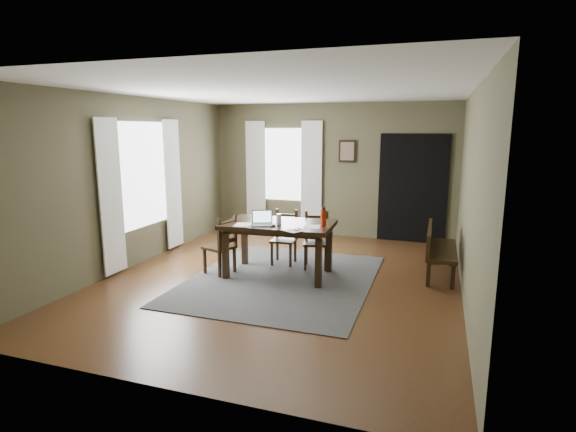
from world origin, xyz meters
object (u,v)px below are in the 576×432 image
(bench, at_px, (437,247))
(dining_table, at_px, (278,229))
(water_bottle, at_px, (323,217))
(chair_end, at_px, (222,246))
(chair_back_left, at_px, (285,238))
(chair_back_right, at_px, (316,241))
(laptop, at_px, (262,221))

(bench, bearing_deg, dining_table, 108.76)
(water_bottle, bearing_deg, chair_end, -172.81)
(chair_back_left, bearing_deg, water_bottle, -41.63)
(dining_table, xyz_separation_m, water_bottle, (0.69, -0.02, 0.23))
(chair_end, relative_size, chair_back_left, 1.03)
(water_bottle, bearing_deg, chair_back_right, 113.59)
(chair_back_left, height_order, bench, chair_back_left)
(chair_back_left, distance_m, bench, 2.38)
(dining_table, distance_m, laptop, 0.31)
(chair_back_left, distance_m, water_bottle, 1.15)
(dining_table, xyz_separation_m, chair_end, (-0.84, -0.21, -0.27))
(bench, xyz_separation_m, laptop, (-2.43, -0.98, 0.42))
(chair_end, bearing_deg, bench, 125.81)
(bench, bearing_deg, water_bottle, 116.64)
(chair_back_right, height_order, bench, chair_back_right)
(laptop, bearing_deg, chair_end, 157.56)
(chair_back_right, xyz_separation_m, laptop, (-0.60, -0.78, 0.43))
(bench, bearing_deg, chair_back_left, 93.51)
(chair_end, xyz_separation_m, chair_back_left, (0.72, 0.83, -0.01))
(chair_back_left, xyz_separation_m, bench, (2.38, 0.15, 0.02))
(chair_back_right, xyz_separation_m, bench, (1.83, 0.19, 0.01))
(chair_back_left, relative_size, laptop, 2.36)
(chair_back_right, relative_size, laptop, 2.39)
(chair_back_left, bearing_deg, dining_table, -82.36)
(dining_table, relative_size, laptop, 4.44)
(chair_back_right, bearing_deg, laptop, -140.46)
(chair_back_left, bearing_deg, chair_end, -134.11)
(chair_end, height_order, bench, chair_end)
(dining_table, bearing_deg, chair_back_left, 98.49)
(dining_table, xyz_separation_m, laptop, (-0.17, -0.21, 0.15))
(dining_table, relative_size, chair_back_right, 1.85)
(chair_back_left, xyz_separation_m, laptop, (-0.06, -0.83, 0.44))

